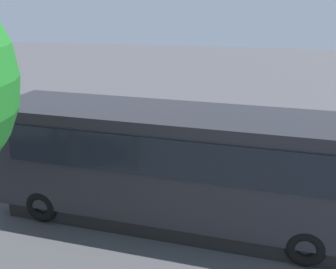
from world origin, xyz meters
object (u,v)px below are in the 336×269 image
Objects in this scene: spectator_far_left at (254,157)px; spectator_centre at (177,156)px; spectator_right at (142,151)px; parked_motorcycle_silver at (217,177)px; spectator_left at (220,157)px; tour_bus at (173,167)px; traffic_cone at (145,145)px; stunt_motorcycle at (116,117)px.

spectator_far_left is 1.05× the size of spectator_centre.
spectator_right is 2.74m from parked_motorcycle_silver.
spectator_far_left reaches higher than spectator_left.
tour_bus is at bearing 98.64° from spectator_centre.
traffic_cone is (1.88, -2.51, -0.67)m from spectator_centre.
parked_motorcycle_silver is (-1.04, -2.20, -1.16)m from tour_bus.
spectator_centre is at bearing -13.06° from parked_motorcycle_silver.
spectator_centre is (2.57, 0.26, -0.06)m from spectator_far_left.
spectator_right is 4.74m from stunt_motorcycle.
spectator_right reaches higher than spectator_far_left.
stunt_motorcycle is 3.24× the size of traffic_cone.
stunt_motorcycle is at bearing -59.65° from spectator_right.
spectator_centre reaches higher than stunt_motorcycle.
spectator_centre is at bearing 5.85° from spectator_far_left.
spectator_centre is 3.21m from traffic_cone.
spectator_right is 2.83× the size of traffic_cone.
spectator_right is at bearing 4.58° from spectator_far_left.
spectator_right is at bearing -56.88° from tour_bus.
stunt_motorcycle reaches higher than parked_motorcycle_silver.
spectator_left is at bearing -111.09° from tour_bus.
tour_bus is 2.70m from parked_motorcycle_silver.
stunt_motorcycle is (6.20, -3.78, -0.04)m from spectator_far_left.
tour_bus is 2.98m from spectator_left.
parked_motorcycle_silver is (0.01, 0.52, -0.51)m from spectator_left.
spectator_centre is 0.81× the size of stunt_motorcycle.
spectator_left is (-1.05, -2.72, -0.66)m from tour_bus.
spectator_left is at bearing 142.69° from stunt_motorcycle.
spectator_centre is at bearing 7.35° from spectator_left.
spectator_left is 0.94× the size of spectator_right.
tour_bus is 5.69m from traffic_cone.
spectator_far_left is at bearing -152.61° from parked_motorcycle_silver.
spectator_left is at bearing -90.76° from parked_motorcycle_silver.
spectator_centre is 1.24m from spectator_right.
traffic_cone is at bearing -75.97° from spectator_right.
spectator_left reaches higher than traffic_cone.
spectator_right reaches higher than traffic_cone.
parked_motorcycle_silver is at bearing 139.28° from traffic_cone.
spectator_far_left reaches higher than traffic_cone.
spectator_centre is 5.43m from stunt_motorcycle.
spectator_centre is 0.93× the size of spectator_right.
spectator_left reaches higher than parked_motorcycle_silver.
stunt_motorcycle is at bearing -31.36° from spectator_far_left.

